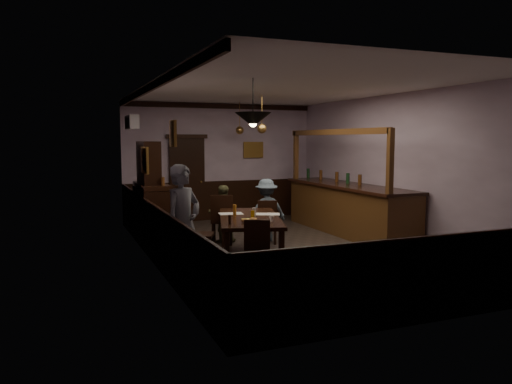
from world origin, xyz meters
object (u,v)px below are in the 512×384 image
person_seated_left (222,214)px  pendant_brass_far (240,130)px  chair_far_left (222,217)px  bar_counter (348,207)px  chair_far_right (267,220)px  dining_table (250,220)px  pendant_brass_mid (262,129)px  pendant_iron (253,120)px  coffee_cup (272,218)px  sideboard (151,202)px  person_standing (183,223)px  person_seated_right (266,210)px  chair_near (257,248)px  soda_can (253,214)px  chair_side (195,230)px

person_seated_left → pendant_brass_far: 3.01m
chair_far_left → bar_counter: (2.95, 0.12, 0.04)m
chair_far_right → dining_table: bearing=77.5°
chair_far_left → pendant_brass_mid: 2.11m
pendant_iron → pendant_brass_mid: bearing=64.9°
coffee_cup → bar_counter: bar_counter is taller
pendant_brass_mid → dining_table: bearing=-118.2°
chair_far_right → sideboard: sideboard is taller
person_standing → pendant_brass_far: pendant_brass_far is taller
coffee_cup → pendant_brass_mid: pendant_brass_mid is taller
person_seated_right → bar_counter: bearing=-175.2°
person_seated_right → pendant_brass_far: pendant_brass_far is taller
person_standing → pendant_brass_mid: (2.37, 2.75, 1.44)m
person_standing → dining_table: bearing=1.2°
chair_near → pendant_iron: size_ratio=1.21×
coffee_cup → person_seated_right: bearing=86.5°
dining_table → person_standing: 1.64m
bar_counter → pendant_iron: (-3.13, -2.23, 1.79)m
soda_can → bar_counter: bearing=28.8°
person_seated_right → soda_can: size_ratio=10.64×
dining_table → chair_far_right: chair_far_right is taller
dining_table → pendant_brass_far: 4.29m
chair_far_left → bar_counter: bar_counter is taller
chair_side → person_seated_left: 1.81m
chair_side → pendant_iron: pendant_iron is taller
chair_near → coffee_cup: bearing=77.9°
pendant_brass_far → pendant_iron: bearing=-107.5°
soda_can → pendant_iron: bearing=-110.9°
chair_far_right → pendant_brass_far: 3.28m
chair_far_left → chair_far_right: chair_far_left is taller
chair_far_right → person_standing: person_standing is taller
dining_table → person_seated_left: 1.62m
sideboard → pendant_brass_mid: bearing=-5.4°
pendant_brass_mid → pendant_iron: bearing=-115.1°
chair_near → pendant_iron: bearing=100.1°
soda_can → person_seated_right: bearing=59.1°
chair_far_left → sideboard: 1.48m
chair_far_right → person_seated_right: size_ratio=0.69×
person_seated_right → pendant_iron: bearing=63.4°
coffee_cup → soda_can: 0.49m
person_standing → bar_counter: size_ratio=0.42×
dining_table → person_seated_right: 1.61m
soda_can → chair_far_left: bearing=92.9°
chair_far_left → chair_side: chair_side is taller
chair_near → bar_counter: bar_counter is taller
sideboard → bar_counter: bearing=-8.3°
chair_near → chair_side: (-0.57, 1.37, 0.07)m
chair_side → pendant_brass_mid: bearing=-23.1°
pendant_iron → person_standing: bearing=-173.9°
person_standing → soda_can: bearing=-2.5°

